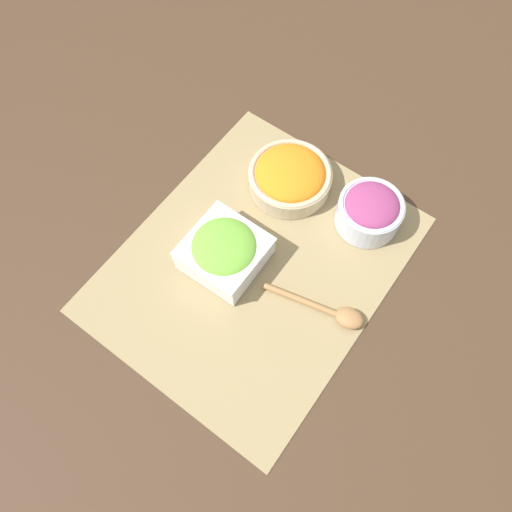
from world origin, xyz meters
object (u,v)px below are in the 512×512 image
object	(u,v)px
wooden_spoon	(334,313)
lettuce_bowl	(225,251)
onion_bowl	(370,210)
carrot_bowl	(290,176)

from	to	relation	value
wooden_spoon	lettuce_bowl	bearing A→B (deg)	97.40
onion_bowl	lettuce_bowl	bearing A→B (deg)	143.23
onion_bowl	wooden_spoon	size ratio (longest dim) A/B	0.65
onion_bowl	lettuce_bowl	world-z (taller)	onion_bowl
carrot_bowl	lettuce_bowl	size ratio (longest dim) A/B	1.20
lettuce_bowl	wooden_spoon	world-z (taller)	lettuce_bowl
carrot_bowl	onion_bowl	bearing A→B (deg)	-83.69
carrot_bowl	wooden_spoon	world-z (taller)	carrot_bowl
carrot_bowl	wooden_spoon	bearing A→B (deg)	-129.22
carrot_bowl	wooden_spoon	size ratio (longest dim) A/B	0.87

